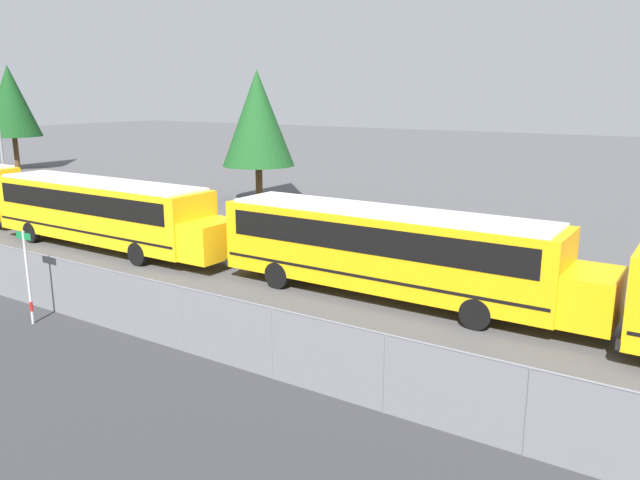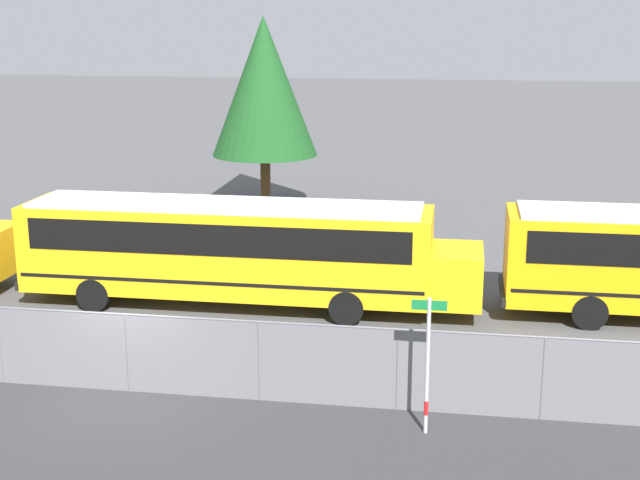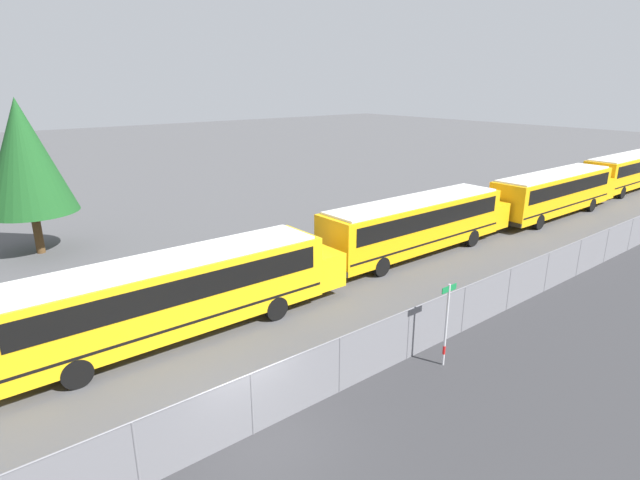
{
  "view_description": "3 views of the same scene",
  "coord_description": "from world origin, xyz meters",
  "views": [
    {
      "loc": [
        23.67,
        -11.12,
        6.81
      ],
      "look_at": [
        11.68,
        7.22,
        1.62
      ],
      "focal_mm": 35.0,
      "sensor_mm": 36.0,
      "label": 1
    },
    {
      "loc": [
        7.21,
        -17.69,
        8.26
      ],
      "look_at": [
        3.16,
        7.38,
        1.79
      ],
      "focal_mm": 50.0,
      "sensor_mm": 36.0,
      "label": 2
    },
    {
      "loc": [
        -5.53,
        -9.73,
        8.93
      ],
      "look_at": [
        7.42,
        6.41,
        2.34
      ],
      "focal_mm": 28.0,
      "sensor_mm": 36.0,
      "label": 3
    }
  ],
  "objects": [
    {
      "name": "ground_plane",
      "position": [
        0.0,
        0.0,
        0.0
      ],
      "size": [
        200.0,
        200.0,
        0.0
      ],
      "primitive_type": "plane",
      "color": "#4C4C4F"
    },
    {
      "name": "fence",
      "position": [
        0.0,
        -0.0,
        0.94
      ],
      "size": [
        108.52,
        0.07,
        1.85
      ],
      "color": "#9EA0A5",
      "rests_on": "ground_plane"
    },
    {
      "name": "tree_0",
      "position": [
        -1.3,
        19.94,
        5.24
      ],
      "size": [
        4.55,
        4.55,
        8.21
      ],
      "color": "#51381E",
      "rests_on": "ground_plane"
    },
    {
      "name": "school_bus_3",
      "position": [
        0.88,
        6.31,
        1.81
      ],
      "size": [
        13.27,
        2.5,
        3.04
      ],
      "color": "yellow",
      "rests_on": "ground_plane"
    },
    {
      "name": "street_sign",
      "position": [
        6.68,
        -1.0,
        1.53
      ],
      "size": [
        0.7,
        0.09,
        2.87
      ],
      "color": "#B7B7BC",
      "rests_on": "ground_plane"
    }
  ]
}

